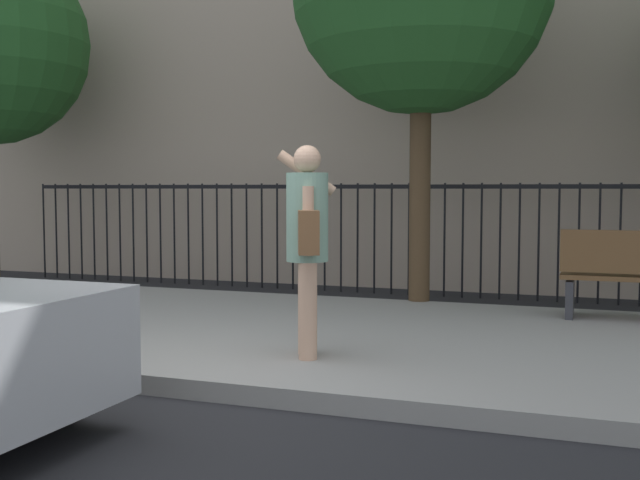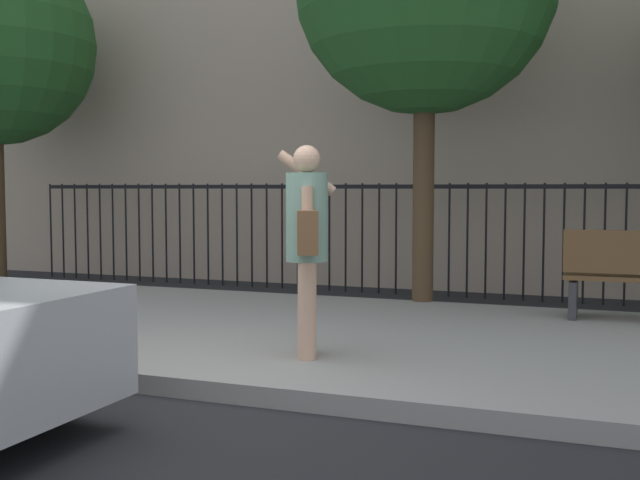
{
  "view_description": "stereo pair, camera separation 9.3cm",
  "coord_description": "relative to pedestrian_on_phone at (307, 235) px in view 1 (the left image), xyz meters",
  "views": [
    {
      "loc": [
        2.94,
        -4.8,
        1.53
      ],
      "look_at": [
        0.71,
        1.31,
        1.09
      ],
      "focal_mm": 43.14,
      "sensor_mm": 36.0,
      "label": 1
    },
    {
      "loc": [
        3.03,
        -4.76,
        1.53
      ],
      "look_at": [
        0.71,
        1.31,
        1.09
      ],
      "focal_mm": 43.14,
      "sensor_mm": 36.0,
      "label": 2
    }
  ],
  "objects": [
    {
      "name": "ground_plane",
      "position": [
        -0.72,
        -0.98,
        -1.15
      ],
      "size": [
        60.0,
        60.0,
        0.0
      ],
      "primitive_type": "plane",
      "color": "black"
    },
    {
      "name": "sidewalk",
      "position": [
        -0.72,
        1.22,
        -1.08
      ],
      "size": [
        28.0,
        4.4,
        0.15
      ],
      "primitive_type": "cube",
      "color": "gray",
      "rests_on": "ground"
    },
    {
      "name": "iron_fence",
      "position": [
        -0.72,
        4.92,
        -0.13
      ],
      "size": [
        12.03,
        0.04,
        1.6
      ],
      "color": "black",
      "rests_on": "ground"
    },
    {
      "name": "pedestrian_on_phone",
      "position": [
        0.0,
        0.0,
        0.0
      ],
      "size": [
        0.56,
        0.72,
        1.72
      ],
      "color": "tan",
      "rests_on": "sidewalk"
    }
  ]
}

